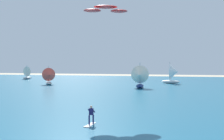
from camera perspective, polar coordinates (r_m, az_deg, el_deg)
ocean at (r=55.75m, az=6.60°, el=-3.91°), size 160.00×90.00×0.10m
kitesurfer at (r=24.88m, az=-4.42°, el=-9.76°), size 0.75×1.99×1.67m
kite at (r=33.94m, az=-1.30°, el=12.29°), size 5.50×3.20×0.79m
sailboat_anchored_offshore at (r=69.84m, az=12.40°, el=-0.70°), size 4.64×3.98×5.33m
sailboat_near_shore at (r=57.01m, az=5.64°, el=-1.33°), size 3.68×4.37×5.17m
sailboat_far_left at (r=88.99m, az=-16.65°, el=-0.49°), size 3.33×3.78×4.25m
sailboat_heeled_over at (r=66.50m, az=-12.68°, el=-1.21°), size 3.67×3.94×4.38m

